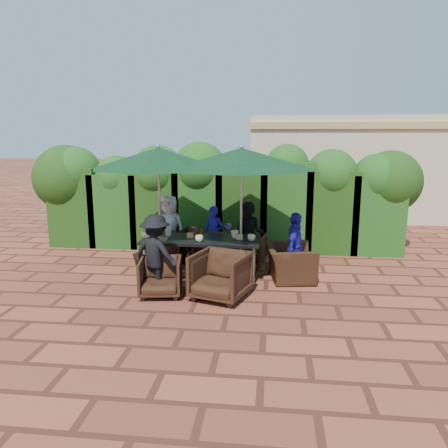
# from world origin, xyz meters

# --- Properties ---
(ground) EXTENTS (80.00, 80.00, 0.00)m
(ground) POSITION_xyz_m (0.00, 0.00, 0.00)
(ground) COLOR brown
(ground) RESTS_ON ground
(dining_table) EXTENTS (2.17, 0.90, 0.75)m
(dining_table) POSITION_xyz_m (-0.10, 0.04, 0.67)
(dining_table) COLOR black
(dining_table) RESTS_ON ground
(umbrella_left) EXTENTS (2.47, 2.47, 2.46)m
(umbrella_left) POSITION_xyz_m (-0.89, 0.09, 2.21)
(umbrella_left) COLOR gray
(umbrella_left) RESTS_ON ground
(umbrella_right) EXTENTS (2.62, 2.62, 2.46)m
(umbrella_right) POSITION_xyz_m (0.63, 0.06, 2.21)
(umbrella_right) COLOR gray
(umbrella_right) RESTS_ON ground
(chair_far_left) EXTENTS (0.81, 0.77, 0.81)m
(chair_far_left) POSITION_xyz_m (-1.02, 1.05, 0.40)
(chair_far_left) COLOR black
(chair_far_left) RESTS_ON ground
(chair_far_mid) EXTENTS (0.97, 0.93, 0.83)m
(chair_far_mid) POSITION_xyz_m (-0.07, 0.88, 0.41)
(chair_far_mid) COLOR black
(chair_far_mid) RESTS_ON ground
(chair_far_right) EXTENTS (0.80, 0.77, 0.72)m
(chair_far_right) POSITION_xyz_m (0.70, 0.91, 0.36)
(chair_far_right) COLOR black
(chair_far_right) RESTS_ON ground
(chair_near_left) EXTENTS (0.77, 0.73, 0.70)m
(chair_near_left) POSITION_xyz_m (-0.63, -0.97, 0.35)
(chair_near_left) COLOR black
(chair_near_left) RESTS_ON ground
(chair_near_right) EXTENTS (1.03, 0.99, 0.85)m
(chair_near_right) POSITION_xyz_m (0.37, -1.00, 0.42)
(chair_near_right) COLOR black
(chair_near_right) RESTS_ON ground
(chair_end_right) EXTENTS (0.77, 1.06, 0.85)m
(chair_end_right) POSITION_xyz_m (1.53, 0.12, 0.42)
(chair_end_right) COLOR black
(chair_end_right) RESTS_ON ground
(adult_far_left) EXTENTS (0.77, 0.55, 1.41)m
(adult_far_left) POSITION_xyz_m (-0.95, 1.02, 0.71)
(adult_far_left) COLOR silver
(adult_far_left) RESTS_ON ground
(adult_far_mid) EXTENTS (0.52, 0.47, 1.20)m
(adult_far_mid) POSITION_xyz_m (-0.01, 1.01, 0.60)
(adult_far_mid) COLOR #1F1C98
(adult_far_mid) RESTS_ON ground
(adult_far_right) EXTENTS (0.70, 0.52, 1.31)m
(adult_far_right) POSITION_xyz_m (0.74, 0.93, 0.66)
(adult_far_right) COLOR black
(adult_far_right) RESTS_ON ground
(adult_near_left) EXTENTS (0.94, 0.67, 1.34)m
(adult_near_left) POSITION_xyz_m (-0.74, -0.83, 0.67)
(adult_near_left) COLOR black
(adult_near_left) RESTS_ON ground
(adult_end_right) EXTENTS (0.52, 0.81, 1.27)m
(adult_end_right) POSITION_xyz_m (1.61, 0.03, 0.64)
(adult_end_right) COLOR #1F1C98
(adult_end_right) RESTS_ON ground
(child_left) EXTENTS (0.33, 0.30, 0.73)m
(child_left) POSITION_xyz_m (-0.47, 1.13, 0.37)
(child_left) COLOR #D94C96
(child_left) RESTS_ON ground
(child_right) EXTENTS (0.37, 0.35, 0.84)m
(child_right) POSITION_xyz_m (0.29, 1.05, 0.42)
(child_right) COLOR #8F51B1
(child_right) RESTS_ON ground
(pedestrian_a) EXTENTS (1.74, 1.67, 1.91)m
(pedestrian_a) POSITION_xyz_m (1.36, 4.06, 0.95)
(pedestrian_a) COLOR green
(pedestrian_a) RESTS_ON ground
(pedestrian_b) EXTENTS (1.08, 0.92, 1.93)m
(pedestrian_b) POSITION_xyz_m (2.73, 4.45, 0.96)
(pedestrian_b) COLOR #D94C96
(pedestrian_b) RESTS_ON ground
(pedestrian_c) EXTENTS (1.15, 0.72, 1.66)m
(pedestrian_c) POSITION_xyz_m (3.29, 4.30, 0.83)
(pedestrian_c) COLOR gray
(pedestrian_c) RESTS_ON ground
(cup_a) EXTENTS (0.18, 0.18, 0.14)m
(cup_a) POSITION_xyz_m (-1.12, -0.06, 0.82)
(cup_a) COLOR beige
(cup_a) RESTS_ON dining_table
(cup_b) EXTENTS (0.15, 0.15, 0.14)m
(cup_b) POSITION_xyz_m (-0.76, 0.17, 0.82)
(cup_b) COLOR beige
(cup_b) RESTS_ON dining_table
(cup_c) EXTENTS (0.15, 0.15, 0.12)m
(cup_c) POSITION_xyz_m (-0.10, -0.22, 0.81)
(cup_c) COLOR beige
(cup_c) RESTS_ON dining_table
(cup_d) EXTENTS (0.15, 0.15, 0.14)m
(cup_d) POSITION_xyz_m (0.51, 0.14, 0.82)
(cup_d) COLOR beige
(cup_d) RESTS_ON dining_table
(cup_e) EXTENTS (0.15, 0.15, 0.11)m
(cup_e) POSITION_xyz_m (0.83, -0.02, 0.81)
(cup_e) COLOR beige
(cup_e) RESTS_ON dining_table
(ketchup_bottle) EXTENTS (0.04, 0.04, 0.17)m
(ketchup_bottle) POSITION_xyz_m (-0.22, 0.14, 0.83)
(ketchup_bottle) COLOR #B20C0A
(ketchup_bottle) RESTS_ON dining_table
(sauce_bottle) EXTENTS (0.04, 0.04, 0.17)m
(sauce_bottle) POSITION_xyz_m (-0.12, 0.11, 0.83)
(sauce_bottle) COLOR #4C230C
(sauce_bottle) RESTS_ON dining_table
(serving_tray) EXTENTS (0.35, 0.25, 0.02)m
(serving_tray) POSITION_xyz_m (-0.88, -0.11, 0.76)
(serving_tray) COLOR #956A48
(serving_tray) RESTS_ON dining_table
(number_block_left) EXTENTS (0.12, 0.06, 0.10)m
(number_block_left) POSITION_xyz_m (-0.31, 0.05, 0.80)
(number_block_left) COLOR tan
(number_block_left) RESTS_ON dining_table
(number_block_right) EXTENTS (0.12, 0.06, 0.10)m
(number_block_right) POSITION_xyz_m (0.60, 0.04, 0.80)
(number_block_right) COLOR tan
(number_block_right) RESTS_ON dining_table
(hedge_wall) EXTENTS (9.10, 1.60, 2.48)m
(hedge_wall) POSITION_xyz_m (-0.19, 2.32, 1.34)
(hedge_wall) COLOR #19350E
(hedge_wall) RESTS_ON ground
(building) EXTENTS (6.20, 3.08, 3.20)m
(building) POSITION_xyz_m (3.50, 6.99, 1.61)
(building) COLOR beige
(building) RESTS_ON ground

